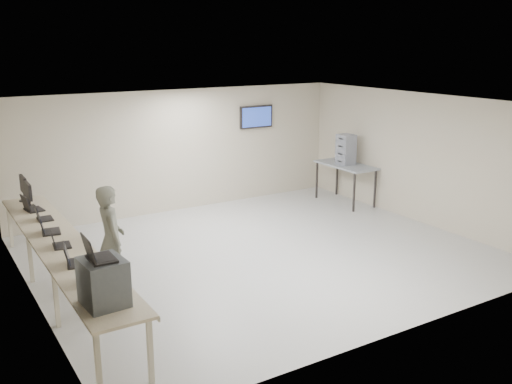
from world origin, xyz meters
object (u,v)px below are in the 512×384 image
equipment_box (103,282)px  soldier (111,240)px  workbench (61,247)px  side_table (346,167)px

equipment_box → soldier: size_ratio=0.32×
equipment_box → soldier: 2.35m
workbench → side_table: 7.43m
equipment_box → workbench: bearing=84.5°
soldier → side_table: 6.80m
workbench → soldier: bearing=-15.5°
equipment_box → soldier: soldier is taller
equipment_box → side_table: equipment_box is taller
soldier → workbench: bearing=79.6°
soldier → equipment_box: bearing=165.7°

